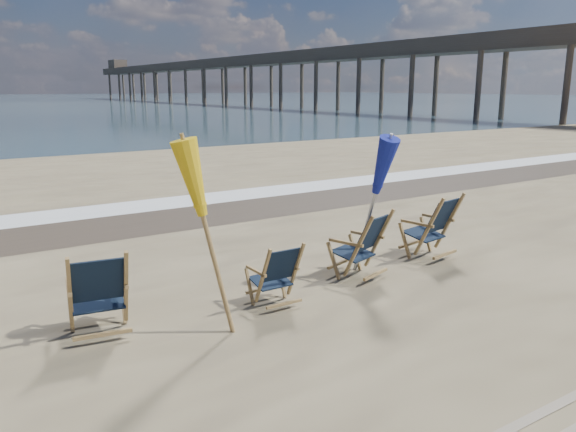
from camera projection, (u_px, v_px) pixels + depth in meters
name	position (u px, v px, depth m)	size (l,w,h in m)	color
surf_foam	(151.00, 205.00, 13.60)	(200.00, 1.40, 0.01)	silver
wet_sand_strip	(175.00, 216.00, 12.37)	(200.00, 2.60, 0.00)	#42362A
beach_chair_0	(126.00, 291.00, 6.36)	(0.68, 0.77, 1.06)	black
beach_chair_1	(296.00, 272.00, 7.29)	(0.56, 0.63, 0.88)	black
beach_chair_2	(379.00, 241.00, 8.44)	(0.67, 0.76, 1.05)	black
beach_chair_3	(449.00, 224.00, 9.38)	(0.71, 0.80, 1.11)	black
umbrella_yellow	(209.00, 186.00, 6.11)	(0.30, 0.30, 2.27)	#9A7845
umbrella_blue	(371.00, 165.00, 8.10)	(0.30, 0.30, 2.21)	#A5A5AD
fishing_pier	(242.00, 75.00, 86.43)	(4.40, 140.00, 9.30)	#4E4339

